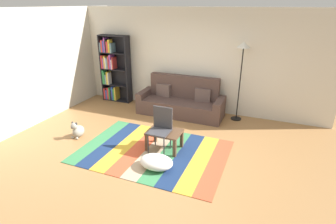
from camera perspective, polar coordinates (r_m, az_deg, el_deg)
name	(u,v)px	position (r m, az deg, el deg)	size (l,w,h in m)	color
ground_plane	(160,151)	(5.45, -1.81, -8.39)	(14.00, 14.00, 0.00)	#9E7042
back_wall	(198,61)	(7.23, 6.41, 10.79)	(6.80, 0.10, 2.70)	silver
left_wall	(48,64)	(7.45, -24.37, 9.32)	(0.10, 5.50, 2.70)	beige
rug	(153,151)	(5.44, -3.20, -8.43)	(2.90, 2.03, 0.01)	#387F4C
couch	(181,102)	(7.09, 2.85, 2.16)	(2.26, 0.80, 1.00)	#4C3833
bookshelf	(112,70)	(8.16, -11.82, 8.80)	(0.90, 0.28, 1.95)	black
coffee_table	(164,135)	(5.36, -0.77, -4.88)	(0.68, 0.49, 0.40)	#513826
pouf	(156,162)	(4.88, -2.53, -10.66)	(0.62, 0.46, 0.23)	white
dog	(78,130)	(6.25, -18.84, -3.76)	(0.22, 0.35, 0.40)	#9E998E
standing_lamp	(243,56)	(6.63, 15.74, 11.59)	(0.32, 0.32, 1.96)	black
tv_remote	(166,129)	(5.38, -0.51, -3.73)	(0.04, 0.15, 0.02)	black
folding_chair	(161,126)	(5.26, -1.50, -2.94)	(0.40, 0.40, 0.90)	#38383D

